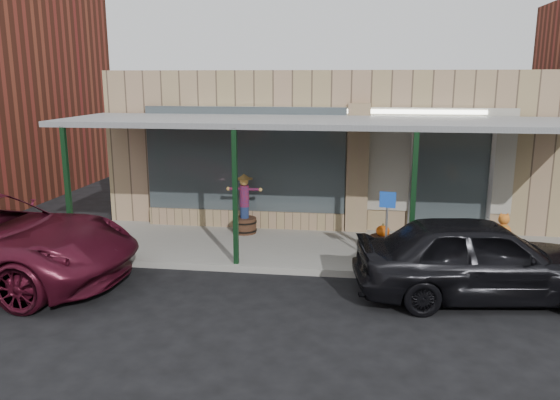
# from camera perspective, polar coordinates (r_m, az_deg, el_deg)

# --- Properties ---
(ground) EXTENTS (120.00, 120.00, 0.00)m
(ground) POSITION_cam_1_polar(r_m,az_deg,el_deg) (9.55, 3.40, -12.18)
(ground) COLOR black
(ground) RESTS_ON ground
(sidewalk) EXTENTS (40.00, 3.20, 0.15)m
(sidewalk) POSITION_cam_1_polar(r_m,az_deg,el_deg) (12.88, 4.73, -5.19)
(sidewalk) COLOR gray
(sidewalk) RESTS_ON ground
(storefront) EXTENTS (12.00, 6.25, 4.20)m
(storefront) POSITION_cam_1_polar(r_m,az_deg,el_deg) (16.93, 5.77, 6.07)
(storefront) COLOR #9B795F
(storefront) RESTS_ON ground
(awning) EXTENTS (12.00, 3.00, 3.04)m
(awning) POSITION_cam_1_polar(r_m,az_deg,el_deg) (12.26, 4.96, 7.93)
(awning) COLOR slate
(awning) RESTS_ON ground
(block_buildings_near) EXTENTS (61.00, 8.00, 8.00)m
(block_buildings_near) POSITION_cam_1_polar(r_m,az_deg,el_deg) (17.90, 12.60, 11.56)
(block_buildings_near) COLOR brown
(block_buildings_near) RESTS_ON ground
(barrel_scarecrow) EXTENTS (0.89, 0.77, 1.53)m
(barrel_scarecrow) POSITION_cam_1_polar(r_m,az_deg,el_deg) (13.83, -3.73, -1.37)
(barrel_scarecrow) COLOR #4A2A1D
(barrel_scarecrow) RESTS_ON sidewalk
(barrel_pumpkin) EXTENTS (0.72, 0.72, 0.68)m
(barrel_pumpkin) POSITION_cam_1_polar(r_m,az_deg,el_deg) (12.53, 10.65, -4.36)
(barrel_pumpkin) COLOR #4A2A1D
(barrel_pumpkin) RESTS_ON sidewalk
(handicap_sign) EXTENTS (0.33, 0.08, 1.59)m
(handicap_sign) POSITION_cam_1_polar(r_m,az_deg,el_deg) (11.42, 11.10, -1.95)
(handicap_sign) COLOR gray
(handicap_sign) RESTS_ON sidewalk
(parked_sedan) EXTENTS (4.76, 2.41, 1.56)m
(parked_sedan) POSITION_cam_1_polar(r_m,az_deg,el_deg) (10.70, 20.23, -5.72)
(parked_sedan) COLOR black
(parked_sedan) RESTS_ON ground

